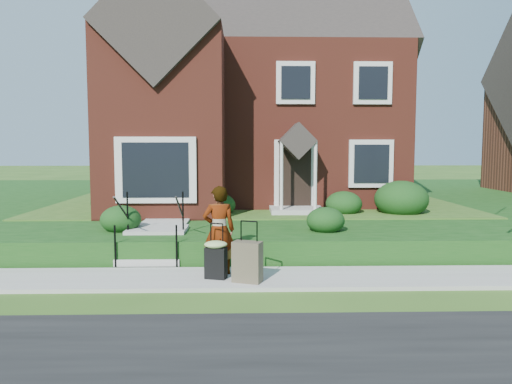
{
  "coord_description": "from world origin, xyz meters",
  "views": [
    {
      "loc": [
        -0.43,
        -9.65,
        2.64
      ],
      "look_at": [
        -0.13,
        2.0,
        1.57
      ],
      "focal_mm": 35.0,
      "sensor_mm": 36.0,
      "label": 1
    }
  ],
  "objects_px": {
    "front_steps": "(154,240)",
    "suitcase_olive": "(247,262)",
    "woman": "(219,230)",
    "suitcase_black": "(216,257)"
  },
  "relations": [
    {
      "from": "woman",
      "to": "suitcase_olive",
      "type": "distance_m",
      "value": 0.98
    },
    {
      "from": "front_steps",
      "to": "suitcase_olive",
      "type": "xyz_separation_m",
      "value": [
        2.15,
        -2.24,
        -0.01
      ]
    },
    {
      "from": "front_steps",
      "to": "woman",
      "type": "distance_m",
      "value": 2.31
    },
    {
      "from": "front_steps",
      "to": "suitcase_olive",
      "type": "relative_size",
      "value": 1.74
    },
    {
      "from": "front_steps",
      "to": "suitcase_black",
      "type": "bearing_deg",
      "value": -52.09
    },
    {
      "from": "suitcase_black",
      "to": "woman",
      "type": "bearing_deg",
      "value": 98.56
    },
    {
      "from": "front_steps",
      "to": "woman",
      "type": "xyz_separation_m",
      "value": [
        1.58,
        -1.61,
        0.49
      ]
    },
    {
      "from": "front_steps",
      "to": "suitcase_olive",
      "type": "distance_m",
      "value": 3.1
    },
    {
      "from": "front_steps",
      "to": "suitcase_olive",
      "type": "bearing_deg",
      "value": -46.16
    },
    {
      "from": "suitcase_black",
      "to": "suitcase_olive",
      "type": "relative_size",
      "value": 0.93
    }
  ]
}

